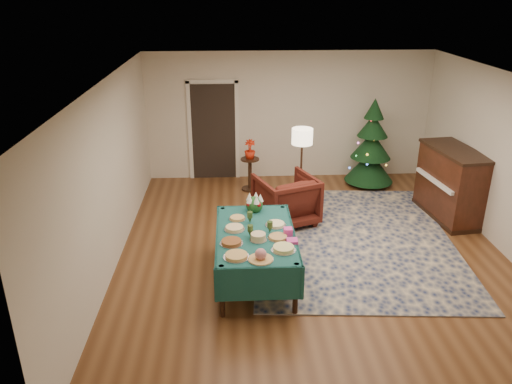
{
  "coord_description": "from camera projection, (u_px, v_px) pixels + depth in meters",
  "views": [
    {
      "loc": [
        -1.25,
        -6.83,
        3.89
      ],
      "look_at": [
        -0.87,
        0.32,
        0.93
      ],
      "focal_mm": 35.0,
      "sensor_mm": 36.0,
      "label": 1
    }
  ],
  "objects": [
    {
      "name": "rug",
      "position": [
        353.0,
        239.0,
        8.29
      ],
      "size": [
        3.5,
        4.42,
        0.02
      ],
      "primitive_type": "cube",
      "rotation": [
        0.0,
        0.0,
        -0.07
      ],
      "color": "#13224A",
      "rests_on": "ground"
    },
    {
      "name": "platter_2",
      "position": [
        284.0,
        249.0,
        6.42
      ],
      "size": [
        0.32,
        0.32,
        0.06
      ],
      "color": "silver",
      "rests_on": "buffet_table"
    },
    {
      "name": "christmas_tree",
      "position": [
        371.0,
        147.0,
        10.3
      ],
      "size": [
        1.3,
        1.3,
        1.84
      ],
      "color": "black",
      "rests_on": "ground"
    },
    {
      "name": "centerpiece",
      "position": [
        254.0,
        203.0,
        7.53
      ],
      "size": [
        0.27,
        0.27,
        0.31
      ],
      "color": "#1E4C1E",
      "rests_on": "buffet_table"
    },
    {
      "name": "napkin_stack",
      "position": [
        292.0,
        241.0,
        6.64
      ],
      "size": [
        0.15,
        0.15,
        0.04
      ],
      "primitive_type": "cube",
      "rotation": [
        0.0,
        0.0,
        -0.0
      ],
      "color": "#D13A95",
      "rests_on": "buffet_table"
    },
    {
      "name": "gift_box",
      "position": [
        288.0,
        231.0,
        6.83
      ],
      "size": [
        0.12,
        0.12,
        0.1
      ],
      "primitive_type": "cube",
      "rotation": [
        0.0,
        0.0,
        -0.0
      ],
      "color": "#E53FA2",
      "rests_on": "buffet_table"
    },
    {
      "name": "platter_0",
      "position": [
        236.0,
        256.0,
        6.26
      ],
      "size": [
        0.33,
        0.33,
        0.05
      ],
      "color": "silver",
      "rests_on": "buffet_table"
    },
    {
      "name": "piano",
      "position": [
        451.0,
        184.0,
        8.88
      ],
      "size": [
        0.86,
        1.55,
        1.28
      ],
      "color": "black",
      "rests_on": "ground"
    },
    {
      "name": "goblet_1",
      "position": [
        270.0,
        227.0,
        6.86
      ],
      "size": [
        0.08,
        0.08,
        0.17
      ],
      "color": "#2D471E",
      "rests_on": "buffet_table"
    },
    {
      "name": "platter_6",
      "position": [
        234.0,
        228.0,
        6.97
      ],
      "size": [
        0.29,
        0.29,
        0.05
      ],
      "color": "silver",
      "rests_on": "buffet_table"
    },
    {
      "name": "armchair",
      "position": [
        286.0,
        197.0,
        8.71
      ],
      "size": [
        1.2,
        1.16,
        0.97
      ],
      "primitive_type": "imported",
      "rotation": [
        0.0,
        0.0,
        3.51
      ],
      "color": "#48160F",
      "rests_on": "ground"
    },
    {
      "name": "platter_5",
      "position": [
        278.0,
        237.0,
        6.73
      ],
      "size": [
        0.29,
        0.29,
        0.04
      ],
      "color": "silver",
      "rests_on": "buffet_table"
    },
    {
      "name": "platter_4",
      "position": [
        258.0,
        237.0,
        6.67
      ],
      "size": [
        0.24,
        0.24,
        0.1
      ],
      "color": "silver",
      "rests_on": "buffet_table"
    },
    {
      "name": "side_table",
      "position": [
        250.0,
        175.0,
        10.2
      ],
      "size": [
        0.38,
        0.38,
        0.68
      ],
      "color": "black",
      "rests_on": "ground"
    },
    {
      "name": "doorway",
      "position": [
        214.0,
        129.0,
        10.57
      ],
      "size": [
        1.08,
        0.04,
        2.16
      ],
      "color": "black",
      "rests_on": "ground"
    },
    {
      "name": "platter_7",
      "position": [
        276.0,
        224.0,
        7.1
      ],
      "size": [
        0.3,
        0.3,
        0.04
      ],
      "color": "silver",
      "rests_on": "buffet_table"
    },
    {
      "name": "platter_1",
      "position": [
        261.0,
        256.0,
        6.18
      ],
      "size": [
        0.32,
        0.32,
        0.16
      ],
      "color": "silver",
      "rests_on": "buffet_table"
    },
    {
      "name": "buffet_table",
      "position": [
        256.0,
        242.0,
        6.95
      ],
      "size": [
        1.12,
        1.9,
        0.74
      ],
      "color": "black",
      "rests_on": "ground"
    },
    {
      "name": "goblet_0",
      "position": [
        250.0,
        217.0,
        7.15
      ],
      "size": [
        0.08,
        0.08,
        0.17
      ],
      "color": "#2D471E",
      "rests_on": "buffet_table"
    },
    {
      "name": "floor_lamp",
      "position": [
        302.0,
        141.0,
        8.93
      ],
      "size": [
        0.38,
        0.38,
        1.56
      ],
      "color": "#A57F3F",
      "rests_on": "ground"
    },
    {
      "name": "room_shell",
      "position": [
        316.0,
        173.0,
        7.34
      ],
      "size": [
        7.0,
        7.0,
        7.0
      ],
      "color": "#593319",
      "rests_on": "ground"
    },
    {
      "name": "goblet_2",
      "position": [
        250.0,
        231.0,
        6.76
      ],
      "size": [
        0.08,
        0.08,
        0.17
      ],
      "color": "#2D471E",
      "rests_on": "buffet_table"
    },
    {
      "name": "platter_3",
      "position": [
        231.0,
        242.0,
        6.59
      ],
      "size": [
        0.31,
        0.31,
        0.05
      ],
      "color": "silver",
      "rests_on": "buffet_table"
    },
    {
      "name": "potted_plant",
      "position": [
        250.0,
        153.0,
        10.03
      ],
      "size": [
        0.22,
        0.39,
        0.22
      ],
      "primitive_type": "imported",
      "color": "red",
      "rests_on": "side_table"
    },
    {
      "name": "platter_8",
      "position": [
        237.0,
        218.0,
        7.29
      ],
      "size": [
        0.25,
        0.25,
        0.04
      ],
      "color": "silver",
      "rests_on": "buffet_table"
    }
  ]
}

